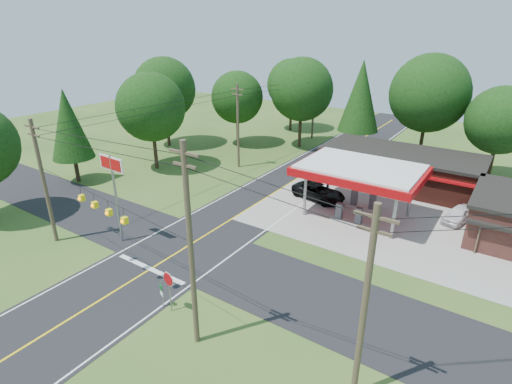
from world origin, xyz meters
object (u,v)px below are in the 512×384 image
Objects in this scene: octagonal_stop_sign at (169,282)px; suv_car at (319,192)px; big_stop_sign at (113,178)px; gas_canopy at (360,172)px; sedan_car at (459,214)px.

suv_car is at bearing 90.00° from octagonal_stop_sign.
big_stop_sign reaches higher than suv_car.
suv_car is (-4.50, 1.50, -3.50)m from gas_canopy.
gas_canopy reaches higher than suv_car.
big_stop_sign is (-22.00, -19.06, 4.79)m from sedan_car.
octagonal_stop_sign reaches higher than suv_car.
suv_car reaches higher than sedan_car.
octagonal_stop_sign is at bearing -103.31° from gas_canopy.
sedan_car is 1.43× the size of octagonal_stop_sign.
octagonal_stop_sign is at bearing -102.79° from sedan_car.
gas_canopy is 20.60m from big_stop_sign.
sedan_car is at bearing 26.57° from gas_canopy.
big_stop_sign is 2.60× the size of octagonal_stop_sign.
gas_canopy reaches higher than sedan_car.
suv_car is 12.75m from sedan_car.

